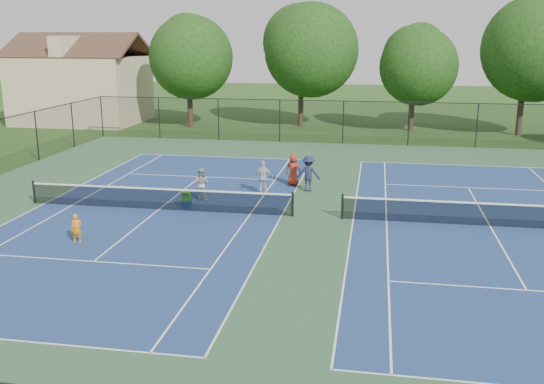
% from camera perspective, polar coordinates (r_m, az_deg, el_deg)
% --- Properties ---
extents(ground, '(140.00, 140.00, 0.00)m').
position_cam_1_polar(ground, '(25.66, 4.27, -2.42)').
color(ground, '#234716').
rests_on(ground, ground).
extents(court_pad, '(36.00, 36.00, 0.01)m').
position_cam_1_polar(court_pad, '(25.66, 4.27, -2.41)').
color(court_pad, '#2C4E33').
rests_on(court_pad, ground).
extents(tennis_court_left, '(12.00, 23.83, 1.07)m').
position_cam_1_polar(tennis_court_left, '(27.17, -10.59, -1.45)').
color(tennis_court_left, navy).
rests_on(tennis_court_left, ground).
extents(tennis_court_right, '(12.00, 23.83, 1.07)m').
position_cam_1_polar(tennis_court_right, '(25.96, 19.85, -2.85)').
color(tennis_court_right, navy).
rests_on(tennis_court_right, ground).
extents(perimeter_fence, '(36.08, 36.08, 3.02)m').
position_cam_1_polar(perimeter_fence, '(25.24, 4.34, 1.06)').
color(perimeter_fence, black).
rests_on(perimeter_fence, ground).
extents(tree_back_a, '(6.80, 6.80, 9.15)m').
position_cam_1_polar(tree_back_a, '(50.80, -7.89, 12.87)').
color(tree_back_a, '#2D2116').
rests_on(tree_back_a, ground).
extents(tree_back_b, '(7.60, 7.60, 10.03)m').
position_cam_1_polar(tree_back_b, '(50.82, 2.79, 13.62)').
color(tree_back_b, '#2D2116').
rests_on(tree_back_b, ground).
extents(tree_back_c, '(6.00, 6.00, 8.40)m').
position_cam_1_polar(tree_back_c, '(49.54, 13.25, 11.94)').
color(tree_back_c, '#2D2116').
rests_on(tree_back_c, ground).
extents(tree_back_d, '(7.80, 7.80, 10.37)m').
position_cam_1_polar(tree_back_d, '(49.59, 22.89, 12.76)').
color(tree_back_d, '#2D2116').
rests_on(tree_back_d, ground).
extents(clapboard_house, '(10.80, 8.10, 7.65)m').
position_cam_1_polar(clapboard_house, '(55.70, -17.46, 9.46)').
color(clapboard_house, tan).
rests_on(clapboard_house, ground).
extents(child_player, '(0.46, 0.37, 1.10)m').
position_cam_1_polar(child_player, '(23.56, -17.93, -3.28)').
color(child_player, orange).
rests_on(child_player, ground).
extents(instructor, '(0.83, 0.69, 1.53)m').
position_cam_1_polar(instructor, '(28.28, -6.66, 0.75)').
color(instructor, '#979799').
rests_on(instructor, ground).
extents(bystander_a, '(1.03, 0.61, 1.64)m').
position_cam_1_polar(bystander_a, '(29.12, -0.83, 1.37)').
color(bystander_a, silver).
rests_on(bystander_a, ground).
extents(bystander_b, '(1.18, 0.73, 1.77)m').
position_cam_1_polar(bystander_b, '(29.73, 3.45, 1.74)').
color(bystander_b, '#1A213B').
rests_on(bystander_b, ground).
extents(bystander_c, '(0.82, 0.55, 1.63)m').
position_cam_1_polar(bystander_c, '(30.85, 2.03, 2.11)').
color(bystander_c, maroon).
rests_on(bystander_c, ground).
extents(ball_crate, '(0.41, 0.31, 0.33)m').
position_cam_1_polar(ball_crate, '(27.20, -8.04, -1.17)').
color(ball_crate, navy).
rests_on(ball_crate, ground).
extents(ball_hopper, '(0.35, 0.30, 0.44)m').
position_cam_1_polar(ball_hopper, '(27.10, -8.07, -0.40)').
color(ball_hopper, green).
rests_on(ball_hopper, ball_crate).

